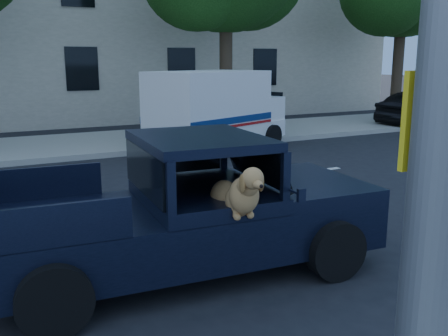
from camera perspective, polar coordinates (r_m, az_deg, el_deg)
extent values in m
plane|color=black|center=(6.93, 0.49, -9.34)|extent=(120.00, 120.00, 0.00)
cube|color=gray|center=(15.39, -15.80, 2.60)|extent=(60.00, 4.00, 0.15)
cylinder|color=#332619|center=(17.26, 0.22, 11.17)|extent=(0.44, 0.44, 4.40)
cylinder|color=#332619|center=(22.14, 19.22, 10.76)|extent=(0.44, 0.44, 4.40)
cube|color=beige|center=(23.07, -12.81, 16.90)|extent=(26.00, 6.00, 9.00)
cube|color=black|center=(6.10, -4.69, -6.76)|extent=(4.80, 2.15, 0.59)
cube|color=black|center=(6.68, 8.93, -1.86)|extent=(1.48, 1.90, 0.14)
cube|color=black|center=(5.91, -2.80, 3.20)|extent=(1.52, 1.83, 0.11)
cube|color=black|center=(6.26, 3.50, 0.77)|extent=(0.34, 1.56, 0.51)
cube|color=black|center=(5.82, 0.37, -5.88)|extent=(0.53, 0.53, 0.34)
cube|color=black|center=(5.33, 8.83, -3.10)|extent=(0.09, 0.05, 0.14)
cube|color=silver|center=(14.21, -0.71, 4.17)|extent=(4.48, 3.23, 0.49)
cube|color=silver|center=(13.82, -1.80, 7.99)|extent=(3.76, 2.95, 1.46)
cube|color=silver|center=(15.38, 3.27, 6.97)|extent=(1.48, 2.00, 0.68)
cube|color=navy|center=(13.26, 1.21, 5.49)|extent=(3.08, 1.25, 0.18)
cube|color=#9E0F0F|center=(13.28, 1.21, 4.82)|extent=(3.08, 1.25, 0.07)
imported|color=black|center=(20.80, 21.94, 6.22)|extent=(1.52, 4.02, 1.31)
cube|color=yellow|center=(2.41, 21.26, 5.02)|extent=(0.18, 0.03, 0.45)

